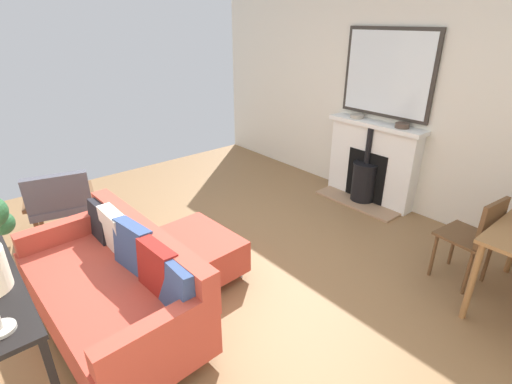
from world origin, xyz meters
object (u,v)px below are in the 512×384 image
Objects in this scene: sofa at (116,285)px; armchair_accent at (60,200)px; mantel_bowl_far at (402,125)px; dining_chair_near_fireplace at (476,234)px; fireplace at (370,166)px; mantel_bowl_near at (357,116)px; ottoman at (201,250)px.

sofa reaches higher than armchair_accent.
sofa is at bearing 87.57° from armchair_accent.
dining_chair_near_fireplace is (0.82, 1.27, -0.55)m from mantel_bowl_far.
dining_chair_near_fireplace is at bearing 57.27° from mantel_bowl_far.
fireplace is 0.69m from mantel_bowl_far.
dining_chair_near_fireplace is at bearing 63.46° from fireplace.
mantel_bowl_near is at bearing -90.00° from mantel_bowl_far.
armchair_accent is at bearing -29.97° from mantel_bowl_far.
fireplace is 0.72× the size of sofa.
armchair_accent is at bearing -21.16° from mantel_bowl_near.
mantel_bowl_far is 2.69m from ottoman.
armchair_accent is 0.92× the size of dining_chair_near_fireplace.
mantel_bowl_far is 0.20× the size of ottoman.
sofa is at bearing -4.26° from mantel_bowl_far.
mantel_bowl_near is 3.47m from sofa.
ottoman is at bearing -170.08° from sofa.
mantel_bowl_near is 0.10× the size of sofa.
armchair_accent is 4.04m from dining_chair_near_fireplace.
mantel_bowl_far is at bearing -122.73° from dining_chair_near_fireplace.
sofa is at bearing -30.79° from dining_chair_near_fireplace.
dining_chair_near_fireplace is (-2.49, 3.18, 0.07)m from armchair_accent.
mantel_bowl_near is 2.14m from dining_chair_near_fireplace.
mantel_bowl_far is at bearing 175.74° from sofa.
ottoman is at bearing 5.13° from mantel_bowl_near.
mantel_bowl_near is at bearing 158.84° from armchair_accent.
mantel_bowl_far is (0.00, 0.63, 0.01)m from mantel_bowl_near.
ottoman is (2.53, 0.23, -0.82)m from mantel_bowl_near.
fireplace is 1.80m from dining_chair_near_fireplace.
fireplace is 0.66m from mantel_bowl_near.
mantel_bowl_far reaches higher than ottoman.
ottoman is (2.52, -0.06, -0.22)m from fireplace.
mantel_bowl_near is 1.04× the size of mantel_bowl_far.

